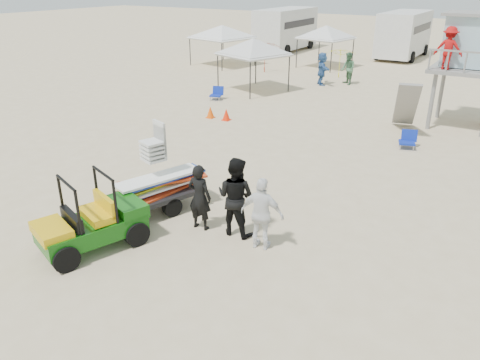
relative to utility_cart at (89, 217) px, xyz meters
The scene contains 19 objects.
ground 2.10m from the utility_cart, 15.67° to the right, with size 140.00×140.00×0.00m, color beige.
utility_cart is the anchor object (origin of this frame).
surf_trailer 2.33m from the utility_cart, 89.95° to the left, with size 1.85×2.54×2.05m.
man_left 2.54m from the utility_cart, 53.21° to the left, with size 0.60×0.39×1.64m, color black.
man_mid 3.29m from the utility_cart, 43.92° to the left, with size 0.93×0.72×1.91m, color black.
man_right 3.81m from the utility_cart, 32.25° to the left, with size 0.99×0.41×1.69m, color white.
lifeguard_tower 15.58m from the utility_cart, 69.64° to the left, with size 2.68×2.68×4.28m.
canopy_white_a 16.37m from the utility_cart, 107.70° to the left, with size 3.58×3.58×3.11m.
canopy_white_b 23.76m from the utility_cart, 116.83° to the left, with size 3.89×3.89×3.03m.
canopy_white_c 24.47m from the utility_cart, 100.47° to the left, with size 3.27×3.27×3.10m.
umbrella_a 21.49m from the utility_cart, 108.92° to the left, with size 2.07×2.11×1.90m, color #B32A13.
umbrella_b 21.34m from the utility_cart, 96.23° to the left, with size 1.87×1.91×1.72m, color #FDF916.
cone_near 10.54m from the utility_cart, 106.90° to the left, with size 0.34×0.34×0.50m, color #F82707.
cone_far 10.75m from the utility_cart, 111.01° to the left, with size 0.34×0.34×0.50m, color #FA5307.
beach_chair_a 14.01m from the utility_cart, 113.03° to the left, with size 0.68×0.74×0.64m.
beach_chair_b 11.47m from the utility_cart, 67.81° to the left, with size 0.67×0.73×0.64m.
rv_far_left 31.18m from the utility_cart, 108.97° to the left, with size 2.64×6.80×3.25m.
rv_mid_left 31.01m from the utility_cart, 92.09° to the left, with size 2.65×6.50×3.25m.
distant_beachgoers 18.33m from the utility_cart, 91.00° to the left, with size 10.08×5.65×1.79m.
Camera 1 is at (5.74, -5.40, 5.63)m, focal length 35.00 mm.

